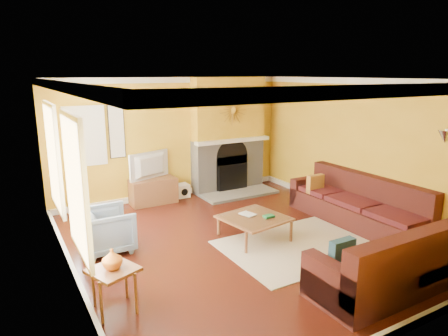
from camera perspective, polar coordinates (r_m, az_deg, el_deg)
floor at (r=6.94m, az=2.67°, el=-10.42°), size 5.50×6.00×0.02m
ceiling at (r=6.34m, az=2.94°, el=12.67°), size 5.50×6.00×0.02m
wall_back at (r=9.14m, az=-7.45°, el=4.24°), size 5.50×0.02×2.70m
wall_front at (r=4.39m, az=24.65°, el=-7.06°), size 5.50×0.02×2.70m
wall_left at (r=5.57m, az=-21.92°, el=-2.59°), size 0.02×6.00×2.70m
wall_right at (r=8.30m, az=19.09°, el=2.68°), size 0.02×6.00×2.70m
baseboard at (r=6.91m, az=2.67°, el=-9.89°), size 5.50×6.00×0.12m
crown_molding at (r=6.34m, az=2.93°, el=12.04°), size 5.50×6.00×0.12m
window_left_near at (r=6.80m, az=-23.31°, el=1.36°), size 0.06×1.22×1.72m
window_left_far at (r=4.96m, az=-20.59°, el=-2.57°), size 0.06×1.22×1.72m
window_back at (r=8.53m, az=-19.26°, el=4.31°), size 0.82×0.06×1.22m
wall_art at (r=8.67m, az=-15.07°, el=5.07°), size 0.34×0.04×1.14m
fireplace at (r=9.55m, az=0.57°, el=4.75°), size 1.80×0.40×2.70m
mantel at (r=9.36m, az=1.31°, el=3.95°), size 1.92×0.22×0.08m
hearth at (r=9.38m, az=2.25°, el=-3.69°), size 1.80×0.70×0.06m
sunburst at (r=9.28m, az=1.30°, el=8.23°), size 0.70×0.04×0.70m
rug at (r=6.81m, az=10.51°, el=-10.93°), size 2.40×1.80×0.02m
sectional_sofa at (r=6.90m, az=15.27°, el=-6.92°), size 3.02×3.74×0.90m
coffee_table at (r=6.97m, az=4.29°, el=-8.46°), size 1.14×1.14×0.40m
media_console at (r=8.86m, az=-10.06°, el=-3.28°), size 1.00×0.45×0.55m
tv at (r=8.72m, az=-10.21°, el=0.31°), size 1.01×0.46×0.59m
subwoofer at (r=9.27m, az=-6.03°, el=-3.21°), size 0.30×0.30×0.30m
armchair at (r=6.70m, az=-16.32°, el=-8.48°), size 0.78×0.76×0.71m
side_table at (r=5.14m, az=-15.39°, el=-16.41°), size 0.64×0.64×0.55m
vase at (r=4.96m, az=-15.68°, el=-12.39°), size 0.28×0.28×0.25m
book at (r=6.90m, az=2.81°, el=-6.81°), size 0.26×0.31×0.03m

